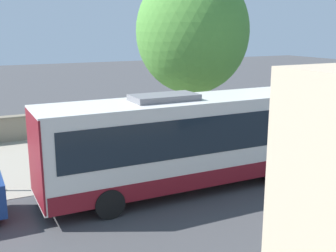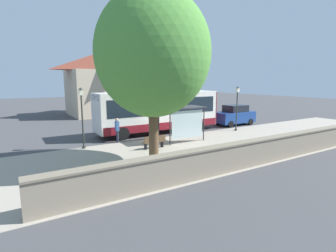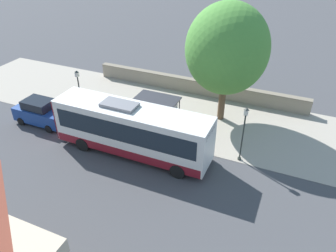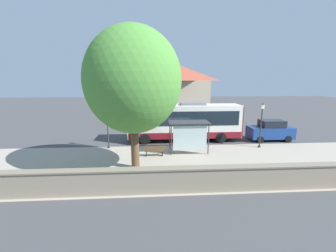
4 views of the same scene
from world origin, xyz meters
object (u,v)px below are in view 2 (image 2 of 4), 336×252
(bus, at_px, (159,110))
(parked_car_behind_bus, at_px, (235,115))
(bus_shelter, at_px, (183,113))
(shade_tree, at_px, (153,54))
(pedestrian, at_px, (117,128))
(street_lamp_far, at_px, (82,113))
(street_lamp_near, at_px, (237,105))
(bench, at_px, (154,142))

(bus, relative_size, parked_car_behind_bus, 2.57)
(bus, xyz_separation_m, bus_shelter, (-3.81, 0.15, 0.22))
(bus, height_order, parked_car_behind_bus, bus)
(bus_shelter, height_order, shade_tree, shade_tree)
(bus, relative_size, pedestrian, 6.08)
(bus_shelter, relative_size, street_lamp_far, 0.81)
(pedestrian, relative_size, street_lamp_near, 0.45)
(street_lamp_far, xyz_separation_m, shade_tree, (-4.75, -2.69, 3.44))
(bench, relative_size, street_lamp_near, 0.39)
(street_lamp_far, distance_m, shade_tree, 6.45)
(bus_shelter, bearing_deg, bus, -2.32)
(street_lamp_near, bearing_deg, street_lamp_far, 86.98)
(shade_tree, bearing_deg, bus_shelter, -52.88)
(bus, relative_size, street_lamp_near, 2.75)
(bus, distance_m, street_lamp_near, 6.95)
(bus_shelter, height_order, bench, bus_shelter)
(pedestrian, xyz_separation_m, bench, (-2.95, -1.45, -0.58))
(bus, height_order, pedestrian, bus)
(street_lamp_far, bearing_deg, bench, -121.24)
(street_lamp_near, bearing_deg, pedestrian, 83.45)
(street_lamp_near, relative_size, street_lamp_far, 0.98)
(pedestrian, bearing_deg, shade_tree, -178.31)
(bus, height_order, street_lamp_near, street_lamp_near)
(street_lamp_near, xyz_separation_m, parked_car_behind_bus, (2.32, -2.17, -1.37))
(street_lamp_near, bearing_deg, bus, 65.52)
(bus, distance_m, pedestrian, 4.79)
(pedestrian, height_order, parked_car_behind_bus, parked_car_behind_bus)
(street_lamp_far, distance_m, parked_car_behind_bus, 15.59)
(pedestrian, bearing_deg, bus, -69.60)
(bus_shelter, height_order, pedestrian, bus_shelter)
(pedestrian, relative_size, bench, 1.15)
(shade_tree, distance_m, parked_car_behind_bus, 15.05)
(pedestrian, relative_size, parked_car_behind_bus, 0.42)
(street_lamp_far, bearing_deg, street_lamp_near, -93.02)
(bus, bearing_deg, street_lamp_far, 107.36)
(bus, distance_m, street_lamp_far, 7.30)
(bus, height_order, street_lamp_far, street_lamp_far)
(bus_shelter, relative_size, parked_car_behind_bus, 0.77)
(bus, height_order, bus_shelter, bus)
(bus, bearing_deg, shade_tree, 148.39)
(bus_shelter, distance_m, street_lamp_far, 7.00)
(street_lamp_far, relative_size, shade_tree, 0.44)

